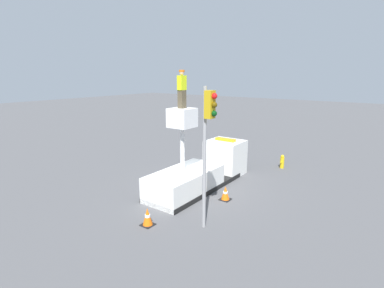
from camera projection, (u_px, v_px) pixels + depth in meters
name	position (u px, v px, depth m)	size (l,w,h in m)	color
ground_plane	(196.00, 189.00, 15.86)	(120.00, 120.00, 0.00)	#4C4C4F
bucket_truck	(202.00, 171.00, 16.11)	(7.08, 2.11, 4.37)	black
worker	(182.00, 89.00, 13.79)	(0.40, 0.26, 1.75)	brown
traffic_light_pole	(208.00, 131.00, 10.95)	(0.34, 0.57, 5.51)	gray
fire_hydrant	(282.00, 162.00, 19.26)	(0.49, 0.25, 0.88)	gold
traffic_cone_rear	(148.00, 217.00, 11.96)	(0.49, 0.49, 0.74)	black
traffic_cone_curbside	(225.00, 193.00, 14.40)	(0.50, 0.50, 0.68)	black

